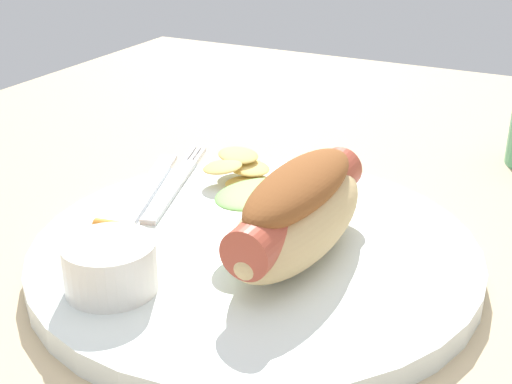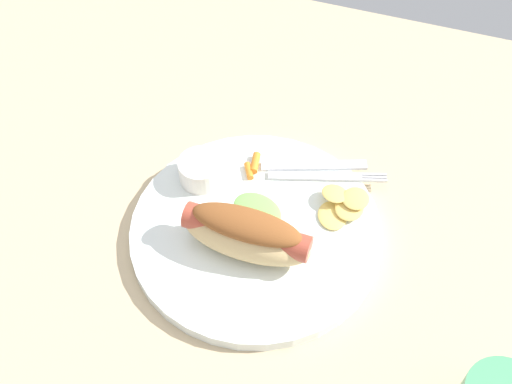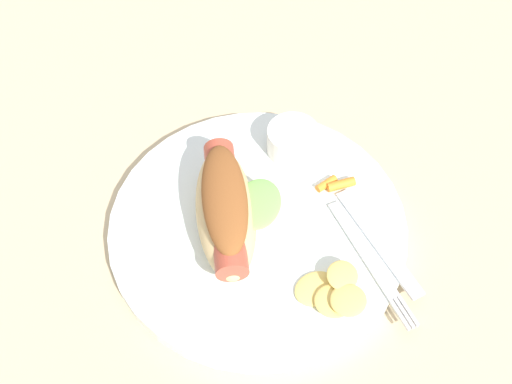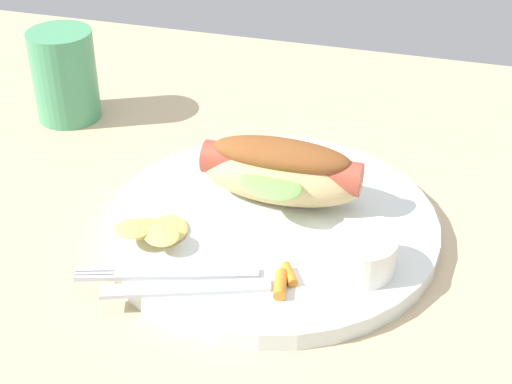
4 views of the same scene
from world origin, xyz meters
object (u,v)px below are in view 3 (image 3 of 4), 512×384
at_px(plate, 258,227).
at_px(knife, 378,242).
at_px(carrot_garnish, 336,184).
at_px(sauce_ramekin, 293,140).
at_px(fork, 369,259).
at_px(chips_pile, 333,292).
at_px(hot_dog, 226,208).

relative_size(plate, knife, 2.23).
bearing_deg(plate, carrot_garnish, -68.87).
distance_m(sauce_ramekin, carrot_garnish, 0.07).
xyz_separation_m(plate, fork, (-0.06, -0.10, 0.01)).
relative_size(plate, chips_pile, 4.10).
height_order(fork, chips_pile, chips_pile).
relative_size(hot_dog, fork, 1.04).
bearing_deg(hot_dog, plate, 90.07).
distance_m(fork, chips_pile, 0.05).
relative_size(sauce_ramekin, chips_pile, 0.76).
bearing_deg(knife, carrot_garnish, -179.09).
xyz_separation_m(fork, chips_pile, (-0.03, 0.04, 0.01)).
distance_m(plate, knife, 0.12).
height_order(hot_dog, carrot_garnish, hot_dog).
height_order(knife, carrot_garnish, carrot_garnish).
bearing_deg(knife, hot_dog, -125.16).
xyz_separation_m(hot_dog, sauce_ramekin, (0.09, -0.08, -0.02)).
relative_size(sauce_ramekin, carrot_garnish, 1.30).
relative_size(plate, sauce_ramekin, 5.41).
xyz_separation_m(hot_dog, carrot_garnish, (0.03, -0.12, -0.03)).
distance_m(fork, knife, 0.02).
xyz_separation_m(plate, carrot_garnish, (0.03, -0.09, 0.01)).
relative_size(knife, chips_pile, 1.84).
bearing_deg(chips_pile, sauce_ramekin, 2.44).
bearing_deg(sauce_ramekin, carrot_garnish, -146.85).
bearing_deg(sauce_ramekin, chips_pile, -177.56).
xyz_separation_m(hot_dog, chips_pile, (-0.09, -0.09, -0.02)).
distance_m(plate, fork, 0.11).
bearing_deg(chips_pile, plate, 32.68).
height_order(sauce_ramekin, fork, sauce_ramekin).
distance_m(hot_dog, fork, 0.14).
bearing_deg(knife, fork, -57.55).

